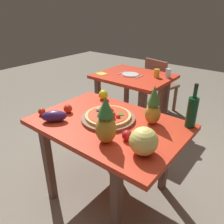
# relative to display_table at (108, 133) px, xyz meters

# --- Properties ---
(ground_plane) EXTENTS (10.00, 10.00, 0.00)m
(ground_plane) POSITION_rel_display_table_xyz_m (0.00, 0.00, -0.64)
(ground_plane) COLOR gray
(display_table) EXTENTS (1.18, 0.82, 0.73)m
(display_table) POSITION_rel_display_table_xyz_m (0.00, 0.00, 0.00)
(display_table) COLOR brown
(display_table) RESTS_ON ground_plane
(background_table) EXTENTS (0.96, 0.78, 0.73)m
(background_table) POSITION_rel_display_table_xyz_m (-0.56, 1.22, -0.02)
(background_table) COLOR brown
(background_table) RESTS_ON ground_plane
(dining_chair) EXTENTS (0.48, 0.48, 0.85)m
(dining_chair) POSITION_rel_display_table_xyz_m (-0.50, 1.84, -0.16)
(dining_chair) COLOR brown
(dining_chair) RESTS_ON ground_plane
(pizza_board) EXTENTS (0.43, 0.43, 0.02)m
(pizza_board) POSITION_rel_display_table_xyz_m (-0.03, 0.03, 0.11)
(pizza_board) COLOR brown
(pizza_board) RESTS_ON display_table
(pizza) EXTENTS (0.37, 0.37, 0.06)m
(pizza) POSITION_rel_display_table_xyz_m (-0.02, 0.03, 0.14)
(pizza) COLOR #E6B466
(pizza) RESTS_ON pizza_board
(wine_bottle) EXTENTS (0.08, 0.08, 0.34)m
(wine_bottle) POSITION_rel_display_table_xyz_m (0.53, 0.33, 0.22)
(wine_bottle) COLOR #0D381E
(wine_bottle) RESTS_ON display_table
(pineapple_left) EXTENTS (0.12, 0.12, 0.31)m
(pineapple_left) POSITION_rel_display_table_xyz_m (0.28, 0.20, 0.23)
(pineapple_left) COLOR gold
(pineapple_left) RESTS_ON display_table
(pineapple_right) EXTENTS (0.14, 0.14, 0.32)m
(pineapple_right) POSITION_rel_display_table_xyz_m (0.16, -0.22, 0.24)
(pineapple_right) COLOR #AA822B
(pineapple_right) RESTS_ON display_table
(melon) EXTENTS (0.18, 0.18, 0.18)m
(melon) POSITION_rel_display_table_xyz_m (0.43, -0.18, 0.18)
(melon) COLOR #E4D26B
(melon) RESTS_ON display_table
(bell_pepper) EXTENTS (0.09, 0.09, 0.10)m
(bell_pepper) POSITION_rel_display_table_xyz_m (-0.34, 0.33, 0.14)
(bell_pepper) COLOR yellow
(bell_pepper) RESTS_ON display_table
(eggplant) EXTENTS (0.21, 0.20, 0.09)m
(eggplant) POSITION_rel_display_table_xyz_m (-0.34, -0.25, 0.14)
(eggplant) COLOR #3E2159
(eggplant) RESTS_ON display_table
(tomato_near_board) EXTENTS (0.06, 0.06, 0.06)m
(tomato_near_board) POSITION_rel_display_table_xyz_m (-0.52, -0.25, 0.13)
(tomato_near_board) COLOR red
(tomato_near_board) RESTS_ON display_table
(tomato_by_bottle) EXTENTS (0.07, 0.07, 0.07)m
(tomato_by_bottle) POSITION_rel_display_table_xyz_m (0.26, -0.12, 0.13)
(tomato_by_bottle) COLOR red
(tomato_by_bottle) RESTS_ON display_table
(tomato_at_corner) EXTENTS (0.07, 0.07, 0.07)m
(tomato_at_corner) POSITION_rel_display_table_xyz_m (-0.38, -0.08, 0.13)
(tomato_at_corner) COLOR red
(tomato_at_corner) RESTS_ON display_table
(drinking_glass_juice) EXTENTS (0.07, 0.07, 0.11)m
(drinking_glass_juice) POSITION_rel_display_table_xyz_m (-0.29, 1.32, 0.15)
(drinking_glass_juice) COLOR gold
(drinking_glass_juice) RESTS_ON background_table
(drinking_glass_water) EXTENTS (0.07, 0.07, 0.11)m
(drinking_glass_water) POSITION_rel_display_table_xyz_m (-0.17, 1.40, 0.15)
(drinking_glass_water) COLOR silver
(drinking_glass_water) RESTS_ON background_table
(dinner_plate) EXTENTS (0.22, 0.22, 0.02)m
(dinner_plate) POSITION_rel_display_table_xyz_m (-0.60, 1.19, 0.10)
(dinner_plate) COLOR white
(dinner_plate) RESTS_ON background_table
(fork_utensil) EXTENTS (0.03, 0.18, 0.01)m
(fork_utensil) POSITION_rel_display_table_xyz_m (-0.74, 1.19, 0.10)
(fork_utensil) COLOR silver
(fork_utensil) RESTS_ON background_table
(knife_utensil) EXTENTS (0.02, 0.18, 0.01)m
(knife_utensil) POSITION_rel_display_table_xyz_m (-0.46, 1.19, 0.10)
(knife_utensil) COLOR silver
(knife_utensil) RESTS_ON background_table
(napkin_folded) EXTENTS (0.16, 0.15, 0.01)m
(napkin_folded) POSITION_rel_display_table_xyz_m (-0.94, 1.00, 0.10)
(napkin_folded) COLOR yellow
(napkin_folded) RESTS_ON background_table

